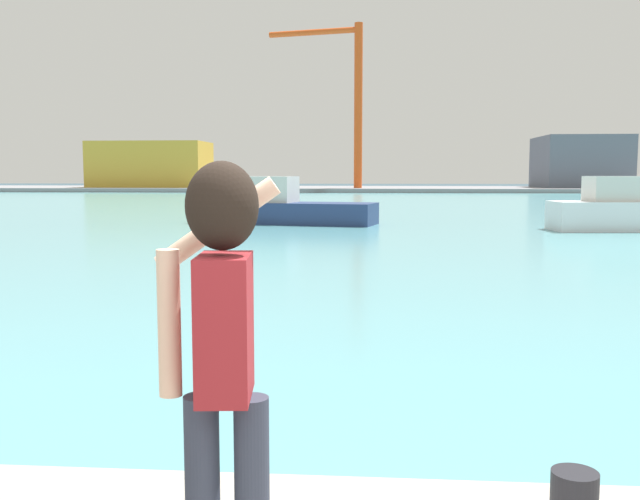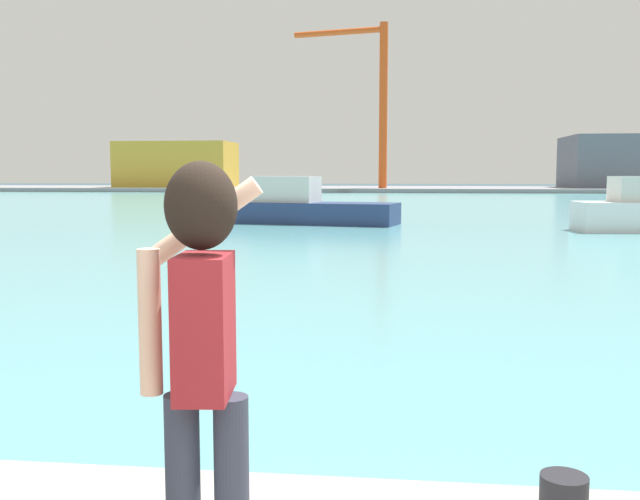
# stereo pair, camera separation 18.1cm
# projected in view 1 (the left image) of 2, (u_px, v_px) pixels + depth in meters

# --- Properties ---
(ground_plane) EXTENTS (220.00, 220.00, 0.00)m
(ground_plane) POSITION_uv_depth(u_px,v_px,m) (381.00, 205.00, 51.61)
(ground_plane) COLOR #334751
(harbor_water) EXTENTS (140.00, 100.00, 0.02)m
(harbor_water) POSITION_uv_depth(u_px,v_px,m) (381.00, 204.00, 53.59)
(harbor_water) COLOR #599EA8
(harbor_water) RESTS_ON ground_plane
(far_shore_dock) EXTENTS (140.00, 20.00, 0.51)m
(far_shore_dock) POSITION_uv_depth(u_px,v_px,m) (380.00, 189.00, 93.21)
(far_shore_dock) COLOR gray
(far_shore_dock) RESTS_ON ground_plane
(person_photographer) EXTENTS (0.53, 0.55, 1.74)m
(person_photographer) POSITION_uv_depth(u_px,v_px,m) (222.00, 335.00, 2.78)
(person_photographer) COLOR #2D3342
(person_photographer) RESTS_ON quay_promenade
(boat_moored) EXTENTS (8.39, 3.94, 2.10)m
(boat_moored) POSITION_uv_depth(u_px,v_px,m) (280.00, 207.00, 31.98)
(boat_moored) COLOR navy
(boat_moored) RESTS_ON harbor_water
(boat_moored_2) EXTENTS (6.92, 2.63, 2.13)m
(boat_moored_2) POSITION_uv_depth(u_px,v_px,m) (635.00, 211.00, 28.03)
(boat_moored_2) COLOR white
(boat_moored_2) RESTS_ON harbor_water
(warehouse_left) EXTENTS (14.64, 8.50, 5.85)m
(warehouse_left) POSITION_uv_depth(u_px,v_px,m) (151.00, 165.00, 93.09)
(warehouse_left) COLOR gold
(warehouse_left) RESTS_ON far_shore_dock
(warehouse_right) EXTENTS (10.27, 11.76, 6.47)m
(warehouse_right) POSITION_uv_depth(u_px,v_px,m) (580.00, 162.00, 91.60)
(warehouse_right) COLOR slate
(warehouse_right) RESTS_ON far_shore_dock
(port_crane) EXTENTS (11.67, 3.38, 19.68)m
(port_crane) POSITION_uv_depth(u_px,v_px,m) (348.00, 90.00, 86.47)
(port_crane) COLOR #D84C19
(port_crane) RESTS_ON far_shore_dock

